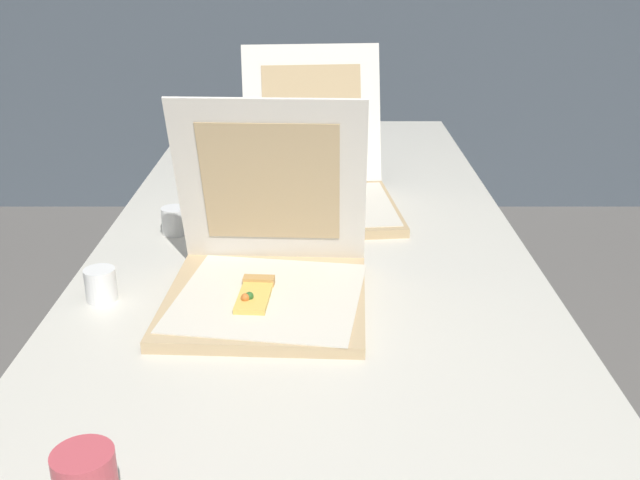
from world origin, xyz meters
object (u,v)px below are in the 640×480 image
table (312,252)px  cup_white_mid (175,221)px  pizza_box_front (267,273)px  cup_white_near_left (101,285)px  cup_white_far (217,178)px  pizza_box_middle (320,186)px

table → cup_white_mid: cup_white_mid is taller
pizza_box_front → cup_white_mid: 0.42m
cup_white_near_left → cup_white_mid: bearing=77.4°
cup_white_mid → cup_white_far: bearing=80.9°
pizza_box_front → pizza_box_middle: 0.54m
pizza_box_front → cup_white_mid: pizza_box_front is taller
table → cup_white_far: (-0.27, 0.35, 0.07)m
pizza_box_front → pizza_box_middle: bearing=82.2°
pizza_box_front → cup_white_mid: bearing=127.7°
cup_white_mid → pizza_box_middle: bearing=29.3°
pizza_box_front → pizza_box_middle: size_ratio=0.77×
pizza_box_middle → cup_white_mid: pizza_box_middle is taller
table → cup_white_mid: (-0.32, 0.01, 0.07)m
pizza_box_front → cup_white_far: size_ratio=6.20×
pizza_box_middle → cup_white_far: bearing=147.2°
pizza_box_middle → cup_white_mid: bearing=-156.3°
table → cup_white_mid: size_ratio=36.83×
cup_white_far → cup_white_near_left: (-0.13, -0.69, 0.00)m
table → cup_white_near_left: bearing=-140.0°
table → cup_white_mid: 0.33m
pizza_box_middle → cup_white_mid: size_ratio=8.07×
cup_white_near_left → pizza_box_front: bearing=0.7°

